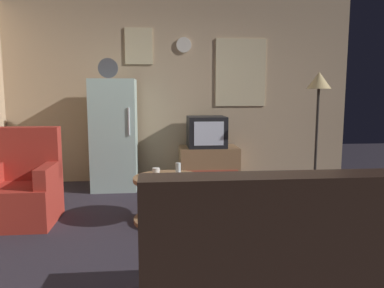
{
  "coord_description": "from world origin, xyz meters",
  "views": [
    {
      "loc": [
        -0.34,
        -3.22,
        1.32
      ],
      "look_at": [
        0.06,
        0.9,
        0.75
      ],
      "focal_mm": 35.03,
      "sensor_mm": 36.0,
      "label": 1
    }
  ],
  "objects_px": {
    "fridge": "(114,134)",
    "coffee_table": "(169,199)",
    "wine_glass": "(178,170)",
    "mug_ceramic_white": "(156,172)",
    "armchair": "(23,189)",
    "remote_control": "(177,175)",
    "couch": "(291,269)",
    "tv_stand": "(209,165)",
    "crt_tv": "(206,132)",
    "standing_lamp": "(319,90)"
  },
  "relations": [
    {
      "from": "standing_lamp",
      "to": "remote_control",
      "type": "distance_m",
      "value": 2.35
    },
    {
      "from": "fridge",
      "to": "mug_ceramic_white",
      "type": "bearing_deg",
      "value": -68.13
    },
    {
      "from": "wine_glass",
      "to": "mug_ceramic_white",
      "type": "height_order",
      "value": "wine_glass"
    },
    {
      "from": "coffee_table",
      "to": "mug_ceramic_white",
      "type": "xyz_separation_m",
      "value": [
        -0.12,
        0.03,
        0.28
      ]
    },
    {
      "from": "tv_stand",
      "to": "coffee_table",
      "type": "relative_size",
      "value": 1.17
    },
    {
      "from": "couch",
      "to": "coffee_table",
      "type": "bearing_deg",
      "value": 109.99
    },
    {
      "from": "tv_stand",
      "to": "couch",
      "type": "distance_m",
      "value": 3.33
    },
    {
      "from": "fridge",
      "to": "remote_control",
      "type": "xyz_separation_m",
      "value": [
        0.78,
        -1.4,
        -0.28
      ]
    },
    {
      "from": "crt_tv",
      "to": "remote_control",
      "type": "bearing_deg",
      "value": -108.5
    },
    {
      "from": "coffee_table",
      "to": "armchair",
      "type": "relative_size",
      "value": 0.75
    },
    {
      "from": "fridge",
      "to": "tv_stand",
      "type": "xyz_separation_m",
      "value": [
        1.32,
        0.12,
        -0.48
      ]
    },
    {
      "from": "fridge",
      "to": "couch",
      "type": "relative_size",
      "value": 1.04
    },
    {
      "from": "standing_lamp",
      "to": "mug_ceramic_white",
      "type": "relative_size",
      "value": 17.67
    },
    {
      "from": "crt_tv",
      "to": "mug_ceramic_white",
      "type": "bearing_deg",
      "value": -115.35
    },
    {
      "from": "fridge",
      "to": "wine_glass",
      "type": "distance_m",
      "value": 1.67
    },
    {
      "from": "armchair",
      "to": "couch",
      "type": "xyz_separation_m",
      "value": [
        2.14,
        -1.91,
        -0.03
      ]
    },
    {
      "from": "armchair",
      "to": "fridge",
      "type": "bearing_deg",
      "value": 58.28
    },
    {
      "from": "crt_tv",
      "to": "wine_glass",
      "type": "height_order",
      "value": "crt_tv"
    },
    {
      "from": "fridge",
      "to": "wine_glass",
      "type": "xyz_separation_m",
      "value": [
        0.79,
        -1.46,
        -0.21
      ]
    },
    {
      "from": "standing_lamp",
      "to": "coffee_table",
      "type": "bearing_deg",
      "value": -152.51
    },
    {
      "from": "mug_ceramic_white",
      "to": "remote_control",
      "type": "distance_m",
      "value": 0.22
    },
    {
      "from": "fridge",
      "to": "coffee_table",
      "type": "distance_m",
      "value": 1.68
    },
    {
      "from": "fridge",
      "to": "couch",
      "type": "bearing_deg",
      "value": -67.42
    },
    {
      "from": "fridge",
      "to": "coffee_table",
      "type": "height_order",
      "value": "fridge"
    },
    {
      "from": "coffee_table",
      "to": "remote_control",
      "type": "height_order",
      "value": "remote_control"
    },
    {
      "from": "mug_ceramic_white",
      "to": "armchair",
      "type": "relative_size",
      "value": 0.09
    },
    {
      "from": "fridge",
      "to": "coffee_table",
      "type": "xyz_separation_m",
      "value": [
        0.69,
        -1.44,
        -0.52
      ]
    },
    {
      "from": "fridge",
      "to": "crt_tv",
      "type": "relative_size",
      "value": 3.28
    },
    {
      "from": "standing_lamp",
      "to": "couch",
      "type": "relative_size",
      "value": 0.94
    },
    {
      "from": "standing_lamp",
      "to": "fridge",
      "type": "bearing_deg",
      "value": 171.88
    },
    {
      "from": "mug_ceramic_white",
      "to": "armchair",
      "type": "bearing_deg",
      "value": 175.25
    },
    {
      "from": "crt_tv",
      "to": "standing_lamp",
      "type": "xyz_separation_m",
      "value": [
        1.42,
        -0.51,
        0.59
      ]
    },
    {
      "from": "standing_lamp",
      "to": "couch",
      "type": "height_order",
      "value": "standing_lamp"
    },
    {
      "from": "wine_glass",
      "to": "armchair",
      "type": "bearing_deg",
      "value": 174.09
    },
    {
      "from": "remote_control",
      "to": "mug_ceramic_white",
      "type": "bearing_deg",
      "value": 159.62
    },
    {
      "from": "remote_control",
      "to": "coffee_table",
      "type": "bearing_deg",
      "value": 179.46
    },
    {
      "from": "coffee_table",
      "to": "mug_ceramic_white",
      "type": "distance_m",
      "value": 0.31
    },
    {
      "from": "standing_lamp",
      "to": "armchair",
      "type": "xyz_separation_m",
      "value": [
        -3.51,
        -0.91,
        -1.02
      ]
    },
    {
      "from": "coffee_table",
      "to": "armchair",
      "type": "height_order",
      "value": "armchair"
    },
    {
      "from": "armchair",
      "to": "couch",
      "type": "relative_size",
      "value": 0.56
    },
    {
      "from": "crt_tv",
      "to": "coffee_table",
      "type": "height_order",
      "value": "crt_tv"
    },
    {
      "from": "tv_stand",
      "to": "coffee_table",
      "type": "bearing_deg",
      "value": -112.11
    },
    {
      "from": "remote_control",
      "to": "couch",
      "type": "distance_m",
      "value": 1.9
    },
    {
      "from": "mug_ceramic_white",
      "to": "couch",
      "type": "height_order",
      "value": "couch"
    },
    {
      "from": "tv_stand",
      "to": "wine_glass",
      "type": "height_order",
      "value": "wine_glass"
    },
    {
      "from": "crt_tv",
      "to": "coffee_table",
      "type": "xyz_separation_m",
      "value": [
        -0.6,
        -1.56,
        -0.53
      ]
    },
    {
      "from": "tv_stand",
      "to": "coffee_table",
      "type": "distance_m",
      "value": 1.68
    },
    {
      "from": "fridge",
      "to": "armchair",
      "type": "bearing_deg",
      "value": -121.72
    },
    {
      "from": "coffee_table",
      "to": "wine_glass",
      "type": "bearing_deg",
      "value": -13.2
    },
    {
      "from": "wine_glass",
      "to": "crt_tv",
      "type": "bearing_deg",
      "value": 72.4
    }
  ]
}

